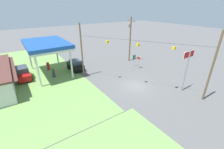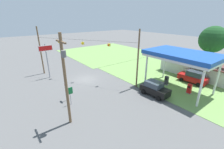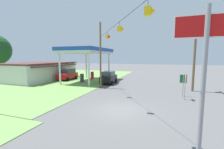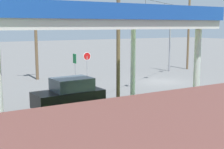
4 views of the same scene
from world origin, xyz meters
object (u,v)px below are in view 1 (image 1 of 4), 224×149
car_at_pumps_front (75,65)px  stop_sign_roadside (139,60)px  stop_sign_overhead (188,62)px  gas_station_canopy (46,45)px  fuel_pump_far (48,67)px  car_at_pumps_rear (23,73)px  utility_pole_main (130,37)px  fuel_pump_near (54,73)px  route_sign (134,58)px

car_at_pumps_front → stop_sign_roadside: size_ratio=1.66×
stop_sign_roadside → stop_sign_overhead: stop_sign_overhead is taller
gas_station_canopy → fuel_pump_far: (1.89, -0.00, -4.57)m
fuel_pump_far → stop_sign_overhead: (-18.75, -14.22, 3.69)m
gas_station_canopy → car_at_pumps_rear: (0.31, 4.35, -4.24)m
car_at_pumps_front → stop_sign_roadside: bearing=-123.4°
car_at_pumps_rear → car_at_pumps_front: bearing=80.2°
stop_sign_roadside → utility_pole_main: size_ratio=0.27×
fuel_pump_near → car_at_pumps_rear: bearing=63.1°
gas_station_canopy → car_at_pumps_rear: 6.09m
fuel_pump_near → car_at_pumps_front: (0.94, -4.35, 0.29)m
fuel_pump_far → route_sign: (-7.69, -14.82, 0.99)m
gas_station_canopy → car_at_pumps_front: gas_station_canopy is taller
car_at_pumps_rear → route_sign: route_sign is taller
gas_station_canopy → stop_sign_overhead: bearing=-139.9°
gas_station_canopy → car_at_pumps_rear: bearing=85.9°
route_sign → stop_sign_roadside: bearing=-178.9°
car_at_pumps_front → utility_pole_main: (-1.59, -11.94, 4.19)m
stop_sign_roadside → route_sign: (1.30, 0.03, -0.10)m
gas_station_canopy → stop_sign_roadside: bearing=-115.6°
fuel_pump_near → stop_sign_roadside: 15.77m
gas_station_canopy → car_at_pumps_front: 6.17m
fuel_pump_near → route_sign: bearing=-104.8°
utility_pole_main → car_at_pumps_rear: bearing=82.1°
route_sign → utility_pole_main: utility_pole_main is taller
fuel_pump_far → route_sign: bearing=-117.4°
car_at_pumps_front → car_at_pumps_rear: (1.26, 8.70, 0.03)m
fuel_pump_far → stop_sign_overhead: bearing=-142.8°
gas_station_canopy → route_sign: gas_station_canopy is taller
gas_station_canopy → fuel_pump_near: gas_station_canopy is taller
stop_sign_roadside → fuel_pump_near: bearing=-109.4°
fuel_pump_near → car_at_pumps_front: size_ratio=0.37×
car_at_pumps_front → route_sign: size_ratio=1.73×
fuel_pump_near → stop_sign_overhead: stop_sign_overhead is taller
fuel_pump_far → car_at_pumps_front: 5.20m
utility_pole_main → stop_sign_overhead: bearing=171.8°
stop_sign_overhead → route_sign: size_ratio=2.59×
car_at_pumps_front → route_sign: bearing=-117.9°
gas_station_canopy → car_at_pumps_front: size_ratio=2.36×
stop_sign_roadside → fuel_pump_far: bearing=-121.2°
stop_sign_overhead → car_at_pumps_rear: bearing=47.2°
fuel_pump_far → stop_sign_roadside: bearing=-121.2°
fuel_pump_near → route_sign: (-3.91, -14.82, 0.99)m
car_at_pumps_front → utility_pole_main: 12.75m
fuel_pump_near → fuel_pump_far: (3.78, 0.00, 0.00)m
fuel_pump_far → route_sign: route_sign is taller
car_at_pumps_rear → utility_pole_main: bearing=80.6°
fuel_pump_near → stop_sign_overhead: 20.98m
car_at_pumps_rear → stop_sign_overhead: stop_sign_overhead is taller
stop_sign_overhead → utility_pole_main: size_ratio=0.67×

